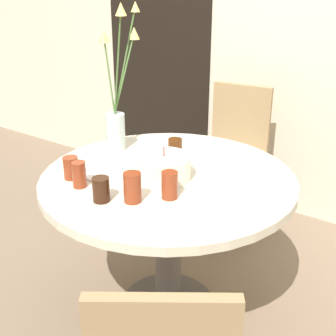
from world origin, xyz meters
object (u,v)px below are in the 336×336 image
drink_glass_3 (71,168)px  drink_glass_2 (79,174)px  drink_glass_0 (170,185)px  flower_vase (117,105)px  drink_glass_4 (175,149)px  drink_glass_5 (132,187)px  side_plate (106,173)px  drink_glass_1 (101,189)px  birthday_cake (165,168)px  chair_right_flank (234,149)px

drink_glass_3 → drink_glass_2: bearing=-23.9°
drink_glass_0 → drink_glass_2: 0.40m
flower_vase → drink_glass_4: 0.37m
drink_glass_0 → flower_vase: bearing=149.9°
drink_glass_2 → drink_glass_4: bearing=70.4°
drink_glass_0 → drink_glass_3: 0.48m
drink_glass_4 → drink_glass_5: 0.47m
drink_glass_3 → drink_glass_4: size_ratio=0.95×
side_plate → drink_glass_3: drink_glass_3 is taller
drink_glass_3 → drink_glass_5: size_ratio=0.82×
side_plate → drink_glass_1: size_ratio=2.04×
birthday_cake → drink_glass_4: bearing=112.0°
drink_glass_0 → drink_glass_1: 0.28m
side_plate → drink_glass_5: drink_glass_5 is taller
birthday_cake → drink_glass_2: size_ratio=2.07×
chair_right_flank → drink_glass_0: 1.19m
chair_right_flank → birthday_cake: bearing=-90.0°
birthday_cake → drink_glass_0: (0.12, -0.14, 0.00)m
side_plate → drink_glass_1: bearing=-52.1°
flower_vase → side_plate: flower_vase is taller
drink_glass_0 → drink_glass_1: size_ratio=1.12×
drink_glass_2 → drink_glass_4: (0.17, 0.48, -0.00)m
drink_glass_5 → drink_glass_1: bearing=-147.4°
birthday_cake → drink_glass_3: (-0.35, -0.23, -0.00)m
birthday_cake → drink_glass_1: 0.33m
birthday_cake → drink_glass_5: bearing=-86.3°
drink_glass_0 → drink_glass_1: bearing=-139.8°
flower_vase → chair_right_flank: bearing=72.1°
chair_right_flank → flower_vase: 0.97m
flower_vase → drink_glass_5: 0.62m
drink_glass_4 → drink_glass_2: bearing=-109.6°
drink_glass_1 → drink_glass_4: (0.01, 0.53, 0.00)m
flower_vase → drink_glass_5: size_ratio=5.82×
drink_glass_2 → drink_glass_5: drink_glass_5 is taller
chair_right_flank → drink_glass_5: bearing=-91.0°
drink_glass_1 → drink_glass_4: size_ratio=0.95×
drink_glass_1 → drink_glass_4: drink_glass_4 is taller
drink_glass_3 → drink_glass_4: (0.26, 0.44, 0.00)m
flower_vase → drink_glass_3: 0.45m
drink_glass_4 → drink_glass_0: bearing=-59.4°
flower_vase → drink_glass_5: flower_vase is taller
side_plate → drink_glass_4: drink_glass_4 is taller
chair_right_flank → drink_glass_5: size_ratio=7.41×
flower_vase → drink_glass_0: (0.53, -0.31, -0.18)m
birthday_cake → drink_glass_1: (-0.09, -0.32, -0.00)m
birthday_cake → drink_glass_3: 0.42m
drink_glass_4 → flower_vase: bearing=-173.0°
drink_glass_0 → drink_glass_4: (-0.21, 0.35, -0.00)m
drink_glass_0 → drink_glass_3: bearing=-168.6°
drink_glass_3 → drink_glass_5: bearing=-2.6°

